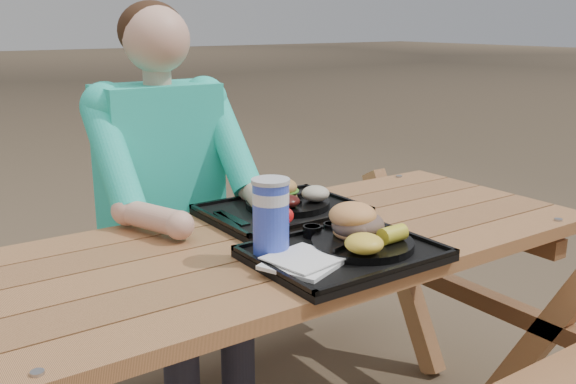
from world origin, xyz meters
TOP-DOWN VIEW (x-y plane):
  - picnic_table at (0.00, 0.00)m, footprint 1.80×1.49m
  - tray_near at (0.02, -0.21)m, footprint 0.45×0.35m
  - tray_far at (0.10, 0.18)m, footprint 0.45×0.35m
  - plate_near at (0.08, -0.22)m, footprint 0.26×0.26m
  - plate_far at (0.13, 0.19)m, footprint 0.26×0.26m
  - napkin_stack at (-0.12, -0.23)m, footprint 0.20×0.20m
  - soda_cup at (-0.14, -0.12)m, footprint 0.09×0.09m
  - condiment_bbq at (0.02, -0.08)m, footprint 0.05×0.05m
  - condiment_mustard at (0.08, -0.09)m, footprint 0.05×0.05m
  - sandwich at (0.10, -0.18)m, footprint 0.13×0.13m
  - mac_cheese at (0.02, -0.29)m, footprint 0.09×0.09m
  - corn_cob at (0.13, -0.27)m, footprint 0.08×0.08m
  - cutlery_far at (-0.07, 0.18)m, footprint 0.03×0.16m
  - burger at (0.13, 0.23)m, footprint 0.11×0.11m
  - baked_beans at (0.09, 0.14)m, footprint 0.08×0.08m
  - potato_salad at (0.20, 0.14)m, footprint 0.09×0.09m
  - diner at (-0.12, 0.56)m, footprint 0.48×0.84m

SIDE VIEW (x-z plane):
  - picnic_table at x=0.00m, z-range 0.00..0.75m
  - diner at x=-0.12m, z-range 0.00..1.28m
  - tray_near at x=0.02m, z-range 0.75..0.77m
  - tray_far at x=0.10m, z-range 0.75..0.77m
  - cutlery_far at x=-0.07m, z-range 0.77..0.78m
  - napkin_stack at x=-0.12m, z-range 0.77..0.79m
  - plate_near at x=0.08m, z-range 0.77..0.79m
  - plate_far at x=0.13m, z-range 0.77..0.79m
  - condiment_mustard at x=0.08m, z-range 0.77..0.80m
  - condiment_bbq at x=0.02m, z-range 0.77..0.80m
  - baked_beans at x=0.09m, z-range 0.79..0.83m
  - corn_cob at x=0.13m, z-range 0.79..0.83m
  - mac_cheese at x=0.02m, z-range 0.79..0.84m
  - potato_salad at x=0.20m, z-range 0.79..0.84m
  - burger at x=0.13m, z-range 0.79..0.89m
  - sandwich at x=0.10m, z-range 0.79..0.92m
  - soda_cup at x=-0.14m, z-range 0.77..0.95m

